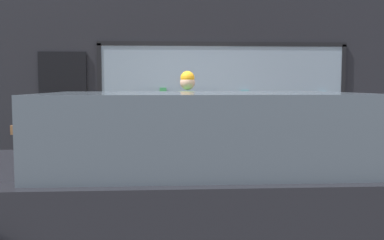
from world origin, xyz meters
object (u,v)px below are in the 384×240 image
object	(u,v)px
display_table_left	(102,133)
parked_car	(204,177)
small_dog	(167,169)
display_table_right	(284,128)
person_browsing	(188,118)

from	to	relation	value
display_table_left	parked_car	bearing A→B (deg)	-69.35
display_table_left	small_dog	distance (m)	1.44
display_table_right	small_dog	distance (m)	2.18
small_dog	parked_car	size ratio (longest dim) A/B	0.14
display_table_right	person_browsing	size ratio (longest dim) A/B	1.58
person_browsing	parked_car	size ratio (longest dim) A/B	0.39
parked_car	display_table_left	bearing A→B (deg)	110.35
display_table_right	person_browsing	distance (m)	1.75
display_table_right	parked_car	bearing A→B (deg)	-114.48
person_browsing	small_dog	size ratio (longest dim) A/B	2.74
person_browsing	display_table_right	bearing A→B (deg)	-70.56
display_table_left	parked_car	xyz separation A→B (m)	(1.35, -3.57, 0.05)
small_dog	parked_car	distance (m)	2.73
display_table_left	small_dog	world-z (taller)	display_table_left
person_browsing	parked_car	xyz separation A→B (m)	(-0.01, -2.95, -0.24)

